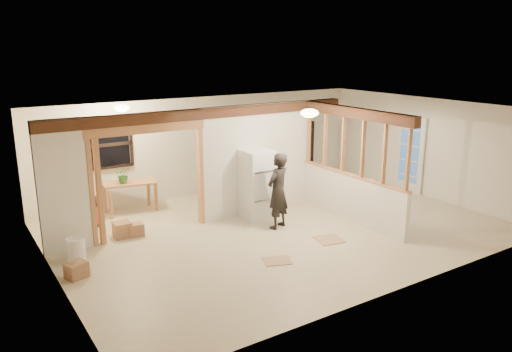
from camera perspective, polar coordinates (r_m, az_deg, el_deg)
floor at (r=10.64m, az=2.80°, el=-5.99°), size 9.00×6.50×0.01m
ceiling at (r=10.03m, az=2.98°, el=7.51°), size 9.00×6.50×0.01m
wall_back at (r=12.97m, az=-5.53°, el=3.53°), size 9.00×0.01×2.50m
wall_front at (r=7.97m, az=16.70°, el=-4.26°), size 9.00×0.01×2.50m
wall_left at (r=8.55m, az=-22.45°, el=-3.49°), size 0.01×6.50×2.50m
wall_right at (r=13.35m, az=18.80°, el=3.12°), size 0.01×6.50×2.50m
partition_left_stub at (r=9.76m, az=-21.23°, el=-1.18°), size 0.90×0.12×2.50m
partition_center at (r=11.34m, az=0.17°, el=1.96°), size 2.80×0.12×2.50m
doorway_frame at (r=10.23m, az=-12.12°, el=-0.66°), size 2.46×0.14×2.20m
header_beam_back at (r=10.54m, az=-5.34°, el=7.16°), size 7.00×0.18×0.22m
header_beam_right at (r=10.77m, az=11.22°, el=7.11°), size 0.18×3.30×0.22m
pony_wall at (r=11.17m, az=10.74°, el=-2.50°), size 0.12×3.20×1.00m
stud_partition at (r=10.88m, az=11.03°, el=3.35°), size 0.14×3.20×1.32m
window_back at (r=11.90m, az=-16.57°, el=3.43°), size 1.12×0.10×1.10m
french_door at (r=13.58m, az=17.19°, el=2.36°), size 0.12×0.86×2.00m
ceiling_dome_main at (r=9.82m, az=6.13°, el=7.18°), size 0.36×0.36×0.16m
ceiling_dome_util at (r=10.96m, az=-15.10°, el=7.54°), size 0.32×0.32×0.14m
hanging_bulb at (r=10.52m, az=-11.19°, el=5.83°), size 0.07×0.07×0.07m
refrigerator at (r=11.03m, az=0.15°, el=-0.97°), size 0.64×0.62×1.55m
woman at (r=10.42m, az=2.52°, el=-1.71°), size 0.69×0.58×1.62m
work_table at (r=11.88m, az=-14.14°, el=-2.33°), size 1.25×0.81×0.73m
potted_plant at (r=11.64m, az=-14.91°, el=0.12°), size 0.42×0.39×0.39m
shop_vac at (r=11.18m, az=-18.79°, el=-3.96°), size 0.66×0.66×0.65m
bookshelf at (r=14.40m, az=4.98°, el=2.93°), size 0.83×0.28×1.65m
bucket at (r=9.61m, az=-19.89°, el=-7.86°), size 0.44×0.44×0.42m
box_util_a at (r=10.47m, az=-13.54°, el=-5.97°), size 0.34×0.30×0.26m
box_util_b at (r=10.47m, az=-15.03°, el=-5.92°), size 0.35×0.35×0.31m
box_front at (r=8.95m, az=-19.82°, el=-10.10°), size 0.40×0.36×0.27m
floor_panel_near at (r=10.11m, az=8.34°, el=-7.21°), size 0.60×0.60×0.02m
floor_panel_far at (r=9.09m, az=2.42°, el=-9.64°), size 0.60×0.55×0.02m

